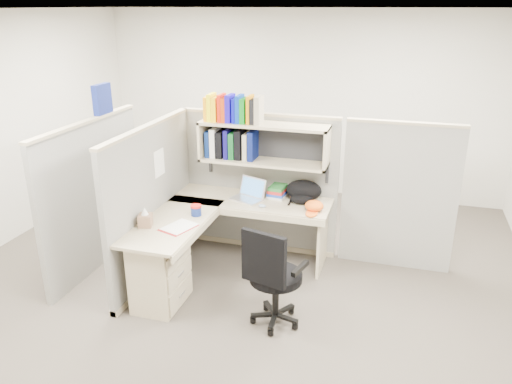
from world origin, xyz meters
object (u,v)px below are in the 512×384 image
(desk, at_px, (186,253))
(snack_canister, at_px, (196,210))
(laptop, at_px, (246,190))
(backpack, at_px, (303,192))
(task_chair, at_px, (273,292))

(desk, xyz_separation_m, snack_canister, (0.00, 0.28, 0.35))
(desk, height_order, laptop, laptop)
(backpack, relative_size, task_chair, 0.39)
(snack_canister, height_order, task_chair, task_chair)
(backpack, distance_m, task_chair, 1.35)
(laptop, bearing_deg, snack_canister, -102.10)
(backpack, bearing_deg, task_chair, -74.77)
(desk, relative_size, laptop, 5.28)
(desk, xyz_separation_m, laptop, (0.36, 0.83, 0.41))
(laptop, relative_size, backpack, 0.85)
(snack_canister, distance_m, task_chair, 1.21)
(laptop, xyz_separation_m, backpack, (0.60, 0.13, -0.00))
(desk, relative_size, task_chair, 1.76)
(desk, bearing_deg, snack_canister, 89.94)
(desk, xyz_separation_m, task_chair, (0.97, -0.30, -0.09))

